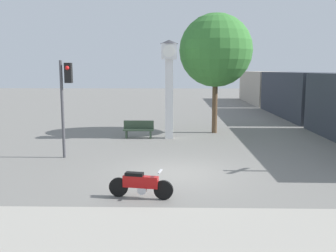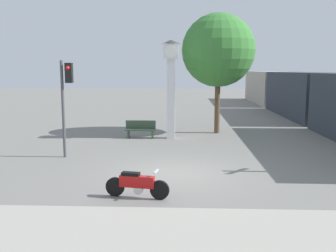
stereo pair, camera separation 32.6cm
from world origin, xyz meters
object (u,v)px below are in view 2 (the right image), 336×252
at_px(motorcycle, 137,184).
at_px(bench, 140,129).
at_px(freight_train, 300,94).
at_px(street_tree, 218,50).
at_px(clock_tower, 171,75).
at_px(traffic_light, 66,91).

relative_size(motorcycle, bench, 1.16).
distance_m(freight_train, street_tree, 11.21).
distance_m(clock_tower, street_tree, 3.42).
bearing_deg(street_tree, traffic_light, -136.49).
distance_m(street_tree, bench, 6.19).
bearing_deg(traffic_light, bench, 61.31).
bearing_deg(traffic_light, motorcycle, -54.36).
relative_size(motorcycle, freight_train, 0.05).
bearing_deg(clock_tower, motorcycle, -93.82).
xyz_separation_m(clock_tower, bench, (-1.62, 0.00, -2.83)).
bearing_deg(motorcycle, traffic_light, 135.69).
height_order(clock_tower, traffic_light, clock_tower).
xyz_separation_m(motorcycle, clock_tower, (0.63, 9.37, 2.92)).
bearing_deg(bench, street_tree, 23.30).
bearing_deg(clock_tower, traffic_light, -132.17).
distance_m(freight_train, bench, 15.12).
height_order(motorcycle, freight_train, freight_train).
relative_size(clock_tower, bench, 3.20).
bearing_deg(bench, freight_train, 41.28).
relative_size(clock_tower, street_tree, 0.76).
xyz_separation_m(freight_train, bench, (-11.32, -9.94, -1.21)).
xyz_separation_m(freight_train, traffic_light, (-13.80, -14.47, 1.04)).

